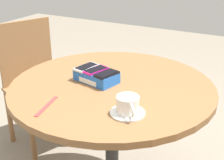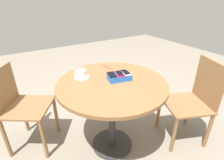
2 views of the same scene
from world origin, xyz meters
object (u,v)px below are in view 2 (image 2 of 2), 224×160
object	(u,v)px
phone_box	(119,77)
phone_black	(112,75)
phone_magenta	(120,74)
coffee_cup	(81,73)
chair_far_side	(22,107)
round_table	(112,94)
chair_near_window	(193,101)
saucer	(82,77)
lanyard_strap	(106,67)
phone_white	(126,73)

from	to	relation	value
phone_box	phone_black	distance (m)	0.08
phone_box	phone_magenta	world-z (taller)	phone_magenta
coffee_cup	chair_far_side	world-z (taller)	chair_far_side
coffee_cup	chair_far_side	size ratio (longest dim) A/B	0.13
round_table	chair_near_window	world-z (taller)	chair_near_window
saucer	chair_far_side	size ratio (longest dim) A/B	0.16
round_table	coffee_cup	bearing A→B (deg)	-49.64
phone_magenta	chair_near_window	size ratio (longest dim) A/B	0.15
phone_black	round_table	bearing A→B (deg)	59.64
phone_magenta	chair_far_side	xyz separation A→B (m)	(0.82, -0.48, -0.35)
coffee_cup	lanyard_strap	distance (m)	0.34
round_table	phone_magenta	distance (m)	0.20
round_table	phone_box	bearing A→B (deg)	-173.80
round_table	chair_far_side	size ratio (longest dim) A/B	1.14
phone_magenta	phone_white	bearing A→B (deg)	168.11
round_table	phone_box	size ratio (longest dim) A/B	4.36
phone_magenta	coffee_cup	bearing A→B (deg)	-38.26
phone_box	phone_magenta	bearing A→B (deg)	162.21
saucer	chair_near_window	world-z (taller)	chair_near_window
saucer	lanyard_strap	size ratio (longest dim) A/B	0.78
lanyard_strap	chair_near_window	size ratio (longest dim) A/B	0.20
phone_box	saucer	world-z (taller)	phone_box
phone_box	round_table	bearing A→B (deg)	6.20
saucer	phone_black	bearing A→B (deg)	135.99
chair_far_side	round_table	bearing A→B (deg)	146.61
phone_black	chair_near_window	size ratio (longest dim) A/B	0.15
round_table	coffee_cup	size ratio (longest dim) A/B	9.13
saucer	chair_far_side	xyz separation A→B (m)	(0.54, -0.26, -0.29)
phone_magenta	lanyard_strap	bearing A→B (deg)	-97.89
lanyard_strap	chair_far_side	xyz separation A→B (m)	(0.87, -0.15, -0.29)
saucer	coffee_cup	distance (m)	0.04
round_table	phone_box	world-z (taller)	phone_box
phone_white	coffee_cup	xyz separation A→B (m)	(0.34, -0.23, -0.02)
phone_box	phone_black	world-z (taller)	phone_black
phone_white	chair_far_side	size ratio (longest dim) A/B	0.16
coffee_cup	phone_magenta	bearing A→B (deg)	141.74
round_table	phone_white	world-z (taller)	phone_white
coffee_cup	lanyard_strap	bearing A→B (deg)	-162.38
phone_black	saucer	world-z (taller)	phone_black
round_table	lanyard_strap	distance (m)	0.38
coffee_cup	chair_far_side	xyz separation A→B (m)	(0.54, -0.26, -0.33)
coffee_cup	chair_near_window	world-z (taller)	chair_near_window
saucer	chair_near_window	size ratio (longest dim) A/B	0.16
round_table	chair_far_side	world-z (taller)	chair_far_side
phone_magenta	saucer	world-z (taller)	phone_magenta
phone_box	phone_black	bearing A→B (deg)	-14.17
chair_near_window	chair_far_side	size ratio (longest dim) A/B	1.04
phone_magenta	coffee_cup	xyz separation A→B (m)	(0.28, -0.22, -0.02)
phone_magenta	lanyard_strap	xyz separation A→B (m)	(-0.04, -0.32, -0.06)
phone_box	phone_white	bearing A→B (deg)	167.82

